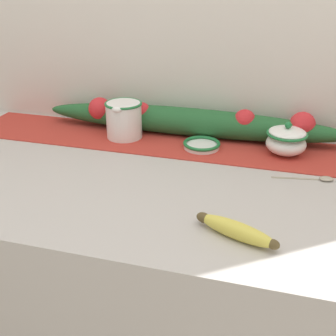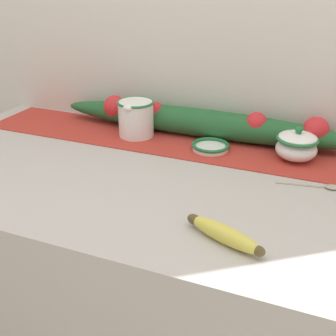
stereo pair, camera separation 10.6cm
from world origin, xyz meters
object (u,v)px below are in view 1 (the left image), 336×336
object	(u,v)px
cream_pitcher	(124,119)
sugar_bowl	(286,140)
spoon	(322,179)
small_dish	(202,145)
banana	(236,230)

from	to	relation	value
cream_pitcher	sugar_bowl	xyz separation A→B (m)	(0.51, -0.00, -0.02)
sugar_bowl	spoon	distance (m)	0.18
sugar_bowl	small_dish	distance (m)	0.25
banana	spoon	bearing A→B (deg)	60.08
cream_pitcher	spoon	xyz separation A→B (m)	(0.61, -0.15, -0.06)
cream_pitcher	sugar_bowl	size ratio (longest dim) A/B	1.18
small_dish	banana	distance (m)	0.47
small_dish	spoon	world-z (taller)	small_dish
cream_pitcher	spoon	bearing A→B (deg)	-13.36
banana	spoon	size ratio (longest dim) A/B	1.16
sugar_bowl	small_dish	world-z (taller)	sugar_bowl
sugar_bowl	cream_pitcher	bearing A→B (deg)	179.87
sugar_bowl	banana	bearing A→B (deg)	-100.37
sugar_bowl	banana	xyz separation A→B (m)	(-0.09, -0.47, -0.03)
cream_pitcher	sugar_bowl	bearing A→B (deg)	-0.13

